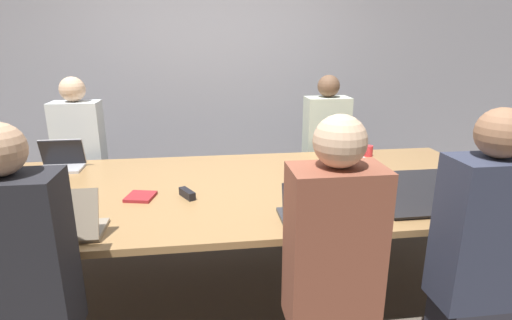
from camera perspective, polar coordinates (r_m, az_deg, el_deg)
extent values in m
plane|color=brown|center=(3.04, -4.16, -16.84)|extent=(24.00, 24.00, 0.00)
cube|color=#9999A3|center=(4.40, -6.15, 12.99)|extent=(12.00, 0.06, 2.80)
cube|color=#9E7547|center=(2.71, -4.48, -4.23)|extent=(3.86, 1.56, 0.04)
cylinder|color=#4C4C51|center=(3.89, 21.91, -4.61)|extent=(0.08, 0.08, 0.69)
cube|color=#333338|center=(2.27, 7.24, -7.81)|extent=(0.31, 0.21, 0.02)
cube|color=#333338|center=(2.14, 7.94, -5.97)|extent=(0.31, 0.07, 0.21)
cube|color=black|center=(2.16, 7.86, -5.94)|extent=(0.31, 0.07, 0.21)
cube|color=brown|center=(1.80, 11.00, -12.18)|extent=(0.40, 0.24, 0.73)
sphere|color=beige|center=(1.63, 11.91, 2.64)|extent=(0.22, 0.22, 0.22)
cube|color=gray|center=(2.28, -25.22, -9.22)|extent=(0.36, 0.25, 0.02)
cube|color=gray|center=(2.15, -26.31, -7.13)|extent=(0.36, 0.10, 0.24)
cube|color=#0F1933|center=(2.16, -26.22, -7.12)|extent=(0.36, 0.10, 0.23)
cube|color=#232328|center=(1.94, -30.80, -12.21)|extent=(0.40, 0.24, 0.73)
cylinder|color=brown|center=(2.33, -31.66, -8.86)|extent=(0.07, 0.07, 0.08)
cylinder|color=#ADD1E0|center=(2.46, -30.94, -5.82)|extent=(0.07, 0.07, 0.20)
cylinder|color=#ADD1E0|center=(2.42, -31.38, -3.09)|extent=(0.03, 0.03, 0.04)
cube|color=#333338|center=(2.50, 21.21, -6.46)|extent=(0.33, 0.25, 0.02)
cube|color=#333338|center=(2.39, 22.48, -4.36)|extent=(0.33, 0.12, 0.24)
cube|color=black|center=(2.40, 22.35, -4.38)|extent=(0.33, 0.11, 0.23)
cube|color=#33384C|center=(2.17, 29.79, -8.98)|extent=(0.40, 0.24, 0.73)
sphere|color=#9E7051|center=(2.03, 31.70, 3.31)|extent=(0.22, 0.22, 0.22)
cylinder|color=brown|center=(2.58, 26.66, -5.62)|extent=(0.07, 0.07, 0.09)
cube|color=#B7B7BC|center=(3.41, 12.33, 0.35)|extent=(0.34, 0.21, 0.02)
cube|color=#B7B7BC|center=(3.46, 11.93, 2.62)|extent=(0.35, 0.06, 0.21)
cube|color=#0F1933|center=(3.45, 11.98, 2.54)|extent=(0.34, 0.06, 0.21)
cube|color=#2D2D38|center=(3.99, 9.56, -4.87)|extent=(0.32, 0.24, 0.45)
cube|color=beige|center=(3.82, 9.98, 3.40)|extent=(0.40, 0.24, 0.73)
sphere|color=brown|center=(3.74, 10.34, 10.35)|extent=(0.20, 0.20, 0.20)
cylinder|color=red|center=(3.53, 15.76, 1.26)|extent=(0.07, 0.07, 0.09)
cube|color=#B7B7BC|center=(3.37, -26.12, -1.17)|extent=(0.32, 0.21, 0.02)
cube|color=#B7B7BC|center=(3.42, -25.93, 1.07)|extent=(0.32, 0.06, 0.21)
cube|color=black|center=(3.42, -25.97, 0.98)|extent=(0.32, 0.06, 0.20)
cube|color=#2D2D38|center=(3.98, -22.92, -6.06)|extent=(0.32, 0.24, 0.45)
cube|color=silver|center=(3.81, -23.91, 2.17)|extent=(0.40, 0.24, 0.73)
sphere|color=beige|center=(3.73, -24.76, 9.17)|extent=(0.21, 0.21, 0.21)
cube|color=black|center=(2.55, -9.80, -4.77)|extent=(0.11, 0.15, 0.05)
cube|color=maroon|center=(2.61, -16.16, -5.04)|extent=(0.20, 0.20, 0.02)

